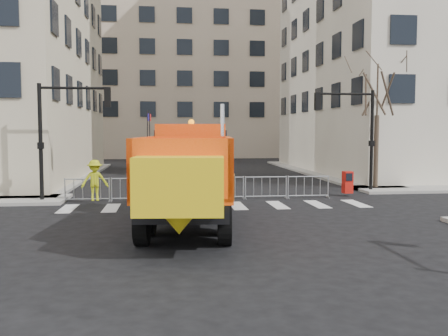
{
  "coord_description": "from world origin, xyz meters",
  "views": [
    {
      "loc": [
        -2.45,
        -15.86,
        3.26
      ],
      "look_at": [
        -0.25,
        2.5,
        1.88
      ],
      "focal_mm": 40.0,
      "sensor_mm": 36.0,
      "label": 1
    }
  ],
  "objects": [
    {
      "name": "traffic_light_right",
      "position": [
        8.5,
        9.5,
        2.7
      ],
      "size": [
        0.18,
        0.18,
        5.4
      ],
      "primitive_type": "cylinder",
      "color": "black",
      "rests_on": "ground"
    },
    {
      "name": "newspaper_box",
      "position": [
        6.66,
        8.06,
        0.7
      ],
      "size": [
        0.49,
        0.44,
        1.1
      ],
      "primitive_type": "cube",
      "rotation": [
        0.0,
        0.0,
        0.1
      ],
      "color": "red",
      "rests_on": "sidewalk_back"
    },
    {
      "name": "cop_a",
      "position": [
        -1.23,
        6.76,
        0.92
      ],
      "size": [
        0.79,
        0.66,
        1.85
      ],
      "primitive_type": "imported",
      "rotation": [
        0.0,
        0.0,
        3.53
      ],
      "color": "black",
      "rests_on": "ground"
    },
    {
      "name": "traffic_light_left",
      "position": [
        -8.0,
        7.5,
        2.7
      ],
      "size": [
        0.18,
        0.18,
        5.4
      ],
      "primitive_type": "cylinder",
      "color": "black",
      "rests_on": "ground"
    },
    {
      "name": "ground",
      "position": [
        0.0,
        0.0,
        0.0
      ],
      "size": [
        120.0,
        120.0,
        0.0
      ],
      "primitive_type": "plane",
      "color": "black",
      "rests_on": "ground"
    },
    {
      "name": "crowd_barriers",
      "position": [
        -0.75,
        7.6,
        0.55
      ],
      "size": [
        12.6,
        0.6,
        1.1
      ],
      "primitive_type": null,
      "color": "#9EA0A5",
      "rests_on": "ground"
    },
    {
      "name": "street_tree",
      "position": [
        9.2,
        10.5,
        3.75
      ],
      "size": [
        3.0,
        3.0,
        7.5
      ],
      "primitive_type": null,
      "color": "#382B21",
      "rests_on": "ground"
    },
    {
      "name": "worker",
      "position": [
        -5.54,
        6.8,
        1.06
      ],
      "size": [
        1.3,
        0.93,
        1.83
      ],
      "primitive_type": "imported",
      "rotation": [
        0.0,
        0.0,
        0.23
      ],
      "color": "#ADB815",
      "rests_on": "sidewalk_back"
    },
    {
      "name": "building_far",
      "position": [
        0.0,
        52.0,
        12.0
      ],
      "size": [
        30.0,
        18.0,
        24.0
      ],
      "primitive_type": "cube",
      "color": "tan",
      "rests_on": "ground"
    },
    {
      "name": "sidewalk_back",
      "position": [
        0.0,
        8.5,
        0.07
      ],
      "size": [
        64.0,
        5.0,
        0.15
      ],
      "primitive_type": "cube",
      "color": "gray",
      "rests_on": "ground"
    },
    {
      "name": "cop_c",
      "position": [
        0.33,
        6.25,
        0.98
      ],
      "size": [
        0.78,
        1.24,
        1.97
      ],
      "primitive_type": "imported",
      "rotation": [
        0.0,
        0.0,
        4.43
      ],
      "color": "black",
      "rests_on": "ground"
    },
    {
      "name": "plow_truck",
      "position": [
        -1.66,
        0.82,
        1.88
      ],
      "size": [
        4.16,
        11.16,
        4.24
      ],
      "rotation": [
        0.0,
        0.0,
        1.47
      ],
      "color": "black",
      "rests_on": "ground"
    },
    {
      "name": "cop_b",
      "position": [
        -2.32,
        7.0,
        0.85
      ],
      "size": [
        0.89,
        0.73,
        1.7
      ],
      "primitive_type": "imported",
      "rotation": [
        0.0,
        0.0,
        3.25
      ],
      "color": "black",
      "rests_on": "ground"
    }
  ]
}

